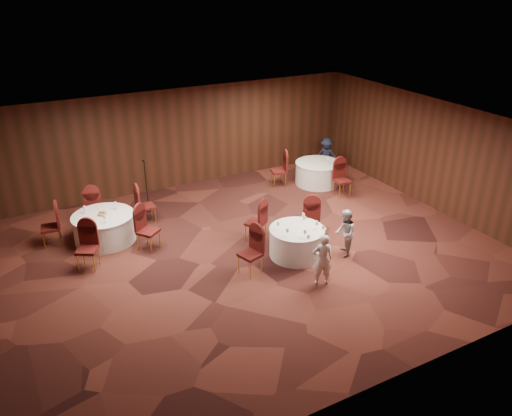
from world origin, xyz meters
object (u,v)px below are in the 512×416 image
woman_b (345,233)px  table_right (318,173)px  table_left (104,228)px  mic_stand (147,196)px  table_main (297,242)px  man_c (326,156)px  woman_a (322,260)px

woman_b → table_right: bearing=-173.4°
table_left → mic_stand: bearing=39.3°
table_left → table_main: bearing=-36.5°
mic_stand → man_c: size_ratio=1.25×
table_left → table_right: same height
woman_b → man_c: man_c is taller
woman_a → woman_b: bearing=-127.0°
man_c → woman_a: bearing=-77.4°
woman_a → woman_b: woman_a is taller
table_left → man_c: (7.97, 1.36, 0.25)m
table_right → man_c: 1.10m
table_right → man_c: (0.81, 0.70, 0.25)m
table_right → woman_a: bearing=-123.3°
table_main → man_c: 5.87m
mic_stand → woman_b: 5.97m
woman_b → woman_a: bearing=-24.0°
table_main → mic_stand: size_ratio=0.87×
table_left → woman_a: bearing=-48.2°
table_left → man_c: size_ratio=1.26×
table_main → woman_b: woman_b is taller
table_main → mic_stand: 4.94m
table_right → table_main: bearing=-130.4°
woman_a → woman_b: (1.21, 0.79, -0.02)m
table_left → man_c: man_c is taller
mic_stand → table_main: bearing=-59.5°
woman_b → man_c: bearing=-177.7°
table_main → mic_stand: (-2.51, 4.25, 0.08)m
woman_a → man_c: 7.01m
woman_a → woman_b: size_ratio=1.03×
table_right → man_c: size_ratio=1.19×
table_right → woman_b: woman_b is taller
table_main → woman_a: (-0.17, -1.34, 0.26)m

